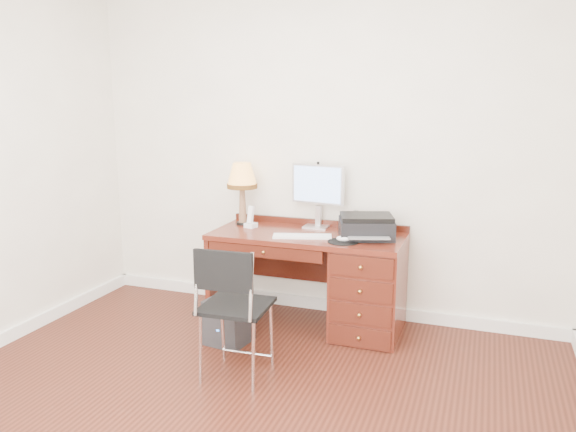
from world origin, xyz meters
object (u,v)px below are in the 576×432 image
at_px(leg_lamp, 242,179).
at_px(phone, 251,221).
at_px(equipment_box, 229,320).
at_px(desk, 347,279).
at_px(chair, 232,299).
at_px(monitor, 317,188).
at_px(printer, 366,227).

distance_m(leg_lamp, phone, 0.36).
bearing_deg(equipment_box, desk, 43.01).
xyz_separation_m(leg_lamp, phone, (0.11, -0.09, -0.33)).
xyz_separation_m(leg_lamp, chair, (0.44, -1.16, -0.59)).
distance_m(monitor, phone, 0.61).
relative_size(phone, chair, 0.20).
bearing_deg(desk, chair, -115.78).
bearing_deg(leg_lamp, equipment_box, -75.20).
bearing_deg(equipment_box, leg_lamp, 112.96).
relative_size(monitor, phone, 2.90).
bearing_deg(monitor, phone, -150.13).
bearing_deg(phone, equipment_box, -69.63).
relative_size(phone, equipment_box, 0.53).
height_order(leg_lamp, chair, leg_lamp).
bearing_deg(printer, equipment_box, -167.12).
relative_size(printer, equipment_box, 1.41).
height_order(printer, phone, same).
xyz_separation_m(leg_lamp, equipment_box, (0.17, -0.66, -0.96)).
distance_m(printer, equipment_box, 1.24).
height_order(monitor, chair, monitor).
relative_size(desk, leg_lamp, 2.91).
xyz_separation_m(printer, chair, (-0.63, -1.04, -0.30)).
relative_size(leg_lamp, equipment_box, 1.52).
bearing_deg(monitor, chair, -89.85).
distance_m(printer, chair, 1.25).
bearing_deg(desk, monitor, 143.00).
distance_m(phone, chair, 1.15).
height_order(printer, leg_lamp, leg_lamp).
height_order(desk, phone, phone).
bearing_deg(desk, phone, 177.27).
distance_m(monitor, leg_lamp, 0.63).
bearing_deg(printer, desk, 166.74).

